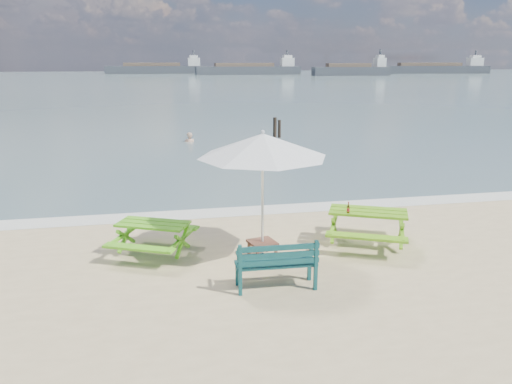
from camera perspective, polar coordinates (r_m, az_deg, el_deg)
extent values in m
plane|color=slate|center=(94.07, -10.16, 12.25)|extent=(300.00, 300.00, 0.00)
cube|color=silver|center=(14.36, -2.46, -2.26)|extent=(22.00, 0.90, 0.01)
cube|color=#58B31B|center=(11.32, -11.71, -3.58)|extent=(1.72, 1.32, 0.05)
cube|color=#58B31B|center=(12.04, -10.17, -3.83)|extent=(1.53, 0.90, 0.05)
cube|color=#58B31B|center=(10.80, -13.27, -6.24)|extent=(1.53, 0.90, 0.05)
cube|color=#58B31B|center=(11.45, -11.61, -5.43)|extent=(1.70, 1.41, 0.66)
cube|color=#66A719|center=(11.91, 12.70, -2.21)|extent=(1.95, 1.50, 0.06)
cube|color=#66A719|center=(12.80, 12.70, -2.56)|extent=(1.74, 1.02, 0.06)
cube|color=#66A719|center=(11.23, 12.50, -5.06)|extent=(1.74, 1.02, 0.06)
cube|color=#66A719|center=(12.04, 12.58, -4.22)|extent=(1.92, 1.60, 0.75)
cube|color=#0F3F40|center=(9.63, 2.28, -8.15)|extent=(1.57, 0.52, 0.04)
cube|color=#0F3F40|center=(9.30, 2.60, -7.22)|extent=(1.55, 0.10, 0.40)
cube|color=#0F3F40|center=(9.73, 2.27, -9.47)|extent=(1.46, 0.58, 0.49)
cube|color=brown|center=(11.08, 0.73, -5.79)|extent=(0.68, 0.68, 0.06)
cube|color=brown|center=(11.14, 0.72, -6.65)|extent=(0.60, 0.60, 0.31)
cylinder|color=silver|center=(10.76, 0.74, -0.80)|extent=(0.06, 0.06, 2.68)
cone|color=silver|center=(10.50, 0.77, 5.36)|extent=(3.38, 3.38, 0.50)
cylinder|color=brown|center=(11.60, 10.50, -2.01)|extent=(0.06, 0.06, 0.16)
cylinder|color=brown|center=(11.56, 10.53, -1.31)|extent=(0.03, 0.03, 0.07)
cylinder|color=#B01429|center=(11.60, 10.50, -2.01)|extent=(0.07, 0.07, 0.06)
imported|color=tan|center=(26.77, -7.59, 4.95)|extent=(0.65, 0.45, 1.74)
cylinder|color=black|center=(27.12, 2.17, 7.05)|extent=(0.19, 0.19, 1.40)
cylinder|color=black|center=(27.81, 2.69, 7.02)|extent=(0.17, 0.17, 1.18)
cube|color=#383C42|center=(134.84, -0.87, 13.69)|extent=(27.62, 4.31, 2.20)
cube|color=silver|center=(137.18, 3.57, 14.60)|extent=(3.34, 3.04, 2.20)
cube|color=#383C42|center=(130.02, 10.81, 13.38)|extent=(19.53, 5.07, 2.20)
cube|color=silver|center=(132.50, 13.96, 14.19)|extent=(2.48, 3.12, 2.20)
cube|color=#383C42|center=(145.13, -11.32, 13.51)|extent=(27.51, 4.57, 2.20)
cube|color=silver|center=(145.29, -7.12, 14.55)|extent=(3.35, 3.07, 2.20)
cube|color=#383C42|center=(153.39, 19.60, 13.02)|extent=(31.54, 7.96, 2.20)
cube|color=silver|center=(158.38, 23.74, 13.47)|extent=(4.11, 3.45, 2.20)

